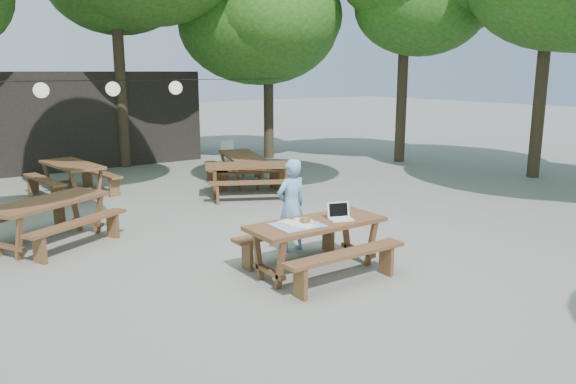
% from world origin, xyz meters
% --- Properties ---
extents(ground, '(80.00, 80.00, 0.00)m').
position_xyz_m(ground, '(0.00, 0.00, 0.00)').
color(ground, slate).
rests_on(ground, ground).
extents(pavilion, '(6.00, 3.00, 2.80)m').
position_xyz_m(pavilion, '(0.50, 10.50, 1.40)').
color(pavilion, black).
rests_on(pavilion, ground).
extents(main_picnic_table, '(2.00, 1.58, 0.75)m').
position_xyz_m(main_picnic_table, '(0.17, -1.46, 0.39)').
color(main_picnic_table, '#512B1C').
rests_on(main_picnic_table, ground).
extents(picnic_table_nw, '(2.42, 2.29, 0.75)m').
position_xyz_m(picnic_table_nw, '(-2.64, 2.11, 0.39)').
color(picnic_table_nw, '#512B1C').
rests_on(picnic_table_nw, ground).
extents(picnic_table_ne, '(2.41, 2.27, 0.75)m').
position_xyz_m(picnic_table_ne, '(1.96, 3.33, 0.39)').
color(picnic_table_ne, '#512B1C').
rests_on(picnic_table_ne, ground).
extents(picnic_table_far_w, '(1.81, 2.09, 0.75)m').
position_xyz_m(picnic_table_far_w, '(-1.34, 5.76, 0.39)').
color(picnic_table_far_w, '#512B1C').
rests_on(picnic_table_far_w, ground).
extents(picnic_table_far_e, '(2.07, 2.28, 0.75)m').
position_xyz_m(picnic_table_far_e, '(2.55, 4.72, 0.39)').
color(picnic_table_far_e, '#512B1C').
rests_on(picnic_table_far_e, ground).
extents(woman, '(0.57, 0.39, 1.49)m').
position_xyz_m(woman, '(0.44, -0.47, 0.74)').
color(woman, '#78ABDC').
rests_on(woman, ground).
extents(plastic_chair, '(0.48, 0.48, 0.90)m').
position_xyz_m(plastic_chair, '(3.12, 6.29, 0.26)').
color(plastic_chair, white).
rests_on(plastic_chair, ground).
extents(laptop, '(0.40, 0.35, 0.24)m').
position_xyz_m(laptop, '(0.52, -1.55, 0.81)').
color(laptop, white).
rests_on(laptop, main_picnic_table).
extents(tabletop_clutter, '(0.69, 0.61, 0.08)m').
position_xyz_m(tabletop_clutter, '(-0.14, -1.45, 0.76)').
color(tabletop_clutter, '#3255AD').
rests_on(tabletop_clutter, main_picnic_table).
extents(paper_lanterns, '(9.00, 0.34, 0.38)m').
position_xyz_m(paper_lanterns, '(-0.19, 6.00, 2.40)').
color(paper_lanterns, black).
rests_on(paper_lanterns, ground).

